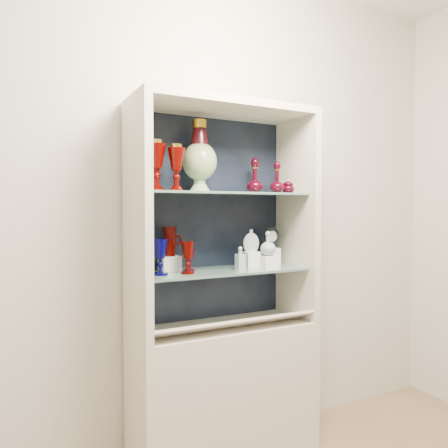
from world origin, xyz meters
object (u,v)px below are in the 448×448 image
pedestal_lamp_right (176,168)px  ruby_decanter_b (255,175)px  flat_flask (251,240)px  clear_square_bottle (240,258)px  clear_round_decanter (268,244)px  pedestal_lamp_left (156,166)px  ruby_goblet_small (189,260)px  enamel_urn (200,156)px  ruby_pitcher (170,241)px  ruby_goblet_tall (187,258)px  lidded_bowl (288,187)px  cobalt_goblet (160,257)px  ruby_decanter_a (277,175)px  cameo_medallion (272,237)px

pedestal_lamp_right → ruby_decanter_b: size_ratio=1.09×
flat_flask → clear_square_bottle: bearing=-137.5°
pedestal_lamp_right → clear_round_decanter: 0.67m
pedestal_lamp_left → pedestal_lamp_right: (0.10, -0.03, -0.01)m
pedestal_lamp_right → clear_square_bottle: 0.60m
clear_square_bottle → flat_flask: bearing=28.9°
pedestal_lamp_right → ruby_goblet_small: bearing=27.7°
pedestal_lamp_right → ruby_goblet_small: size_ratio=1.93×
enamel_urn → ruby_decanter_b: bearing=1.9°
ruby_pitcher → pedestal_lamp_left: bearing=-115.5°
ruby_goblet_tall → enamel_urn: bearing=40.1°
ruby_decanter_b → ruby_pitcher: ruby_decanter_b is taller
pedestal_lamp_right → ruby_decanter_b: pedestal_lamp_right is taller
enamel_urn → lidded_bowl: (0.55, -0.04, -0.15)m
enamel_urn → clear_round_decanter: (0.37, -0.11, -0.48)m
ruby_decanter_b → cobalt_goblet: ruby_decanter_b is taller
pedestal_lamp_left → ruby_decanter_b: bearing=6.0°
pedestal_lamp_right → cobalt_goblet: bearing=175.3°
flat_flask → ruby_goblet_tall: bearing=-159.5°
ruby_goblet_small → ruby_pitcher: ruby_pitcher is taller
ruby_decanter_a → ruby_goblet_tall: ruby_decanter_a is taller
pedestal_lamp_right → ruby_pitcher: bearing=87.3°
ruby_decanter_a → ruby_pitcher: (-0.61, 0.12, -0.36)m
cobalt_goblet → lidded_bowl: bearing=2.5°
pedestal_lamp_left → pedestal_lamp_right: 0.10m
ruby_decanter_b → cobalt_goblet: bearing=-172.1°
pedestal_lamp_right → ruby_decanter_a: bearing=0.0°
ruby_decanter_a → cameo_medallion: bearing=75.0°
flat_flask → ruby_decanter_a: bearing=0.6°
ruby_goblet_tall → clear_square_bottle: 0.31m
pedestal_lamp_left → ruby_pitcher: 0.41m
pedestal_lamp_right → ruby_goblet_tall: (0.05, -0.01, -0.46)m
cobalt_goblet → flat_flask: 0.55m
pedestal_lamp_right → enamel_urn: bearing=25.7°
clear_round_decanter → cameo_medallion: bearing=49.2°
clear_square_bottle → enamel_urn: bearing=152.7°
pedestal_lamp_left → enamel_urn: enamel_urn is taller
cobalt_goblet → ruby_goblet_tall: bearing=-9.1°
ruby_decanter_a → ruby_goblet_small: ruby_decanter_a is taller
flat_flask → cameo_medallion: bearing=31.2°
ruby_decanter_a → pedestal_lamp_left: bearing=177.9°
clear_square_bottle → flat_flask: 0.15m
enamel_urn → ruby_goblet_tall: size_ratio=2.33×
flat_flask → pedestal_lamp_left: bearing=-165.5°
ruby_decanter_a → lidded_bowl: size_ratio=2.36×
ruby_goblet_small → ruby_pitcher: size_ratio=0.78×
lidded_bowl → ruby_pitcher: size_ratio=0.55×
ruby_decanter_b → enamel_urn: bearing=-178.1°
ruby_decanter_a → cobalt_goblet: bearing=179.4°
enamel_urn → ruby_goblet_small: 0.56m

